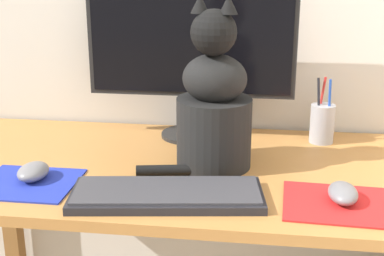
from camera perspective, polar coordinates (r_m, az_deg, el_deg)
desk at (r=1.38m, az=-0.24°, el=-8.13°), size 1.36×0.64×0.76m
monitor at (r=1.49m, az=-0.15°, el=7.93°), size 0.58×0.17×0.41m
keyboard at (r=1.15m, az=-2.68°, el=-7.07°), size 0.43×0.21×0.02m
mousepad_left at (r=1.29m, az=-17.09°, el=-5.65°), size 0.22×0.19×0.00m
mousepad_right at (r=1.17m, az=15.18°, el=-7.80°), size 0.23×0.21×0.00m
computer_mouse_left at (r=1.29m, az=-16.58°, el=-4.47°), size 0.07×0.10×0.04m
computer_mouse_right at (r=1.18m, az=15.80°, el=-6.69°), size 0.06×0.10×0.04m
cat at (r=1.28m, az=2.32°, el=2.37°), size 0.28×0.21×0.42m
pen_cup at (r=1.53m, az=13.71°, el=0.54°), size 0.07×0.07×0.18m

